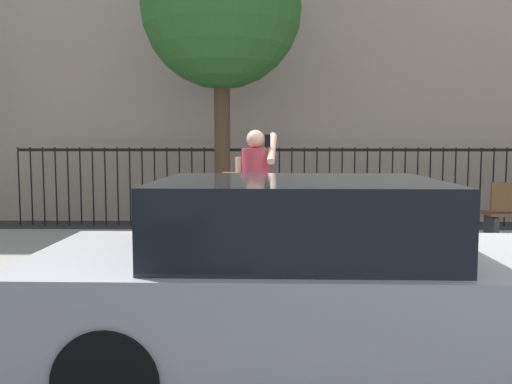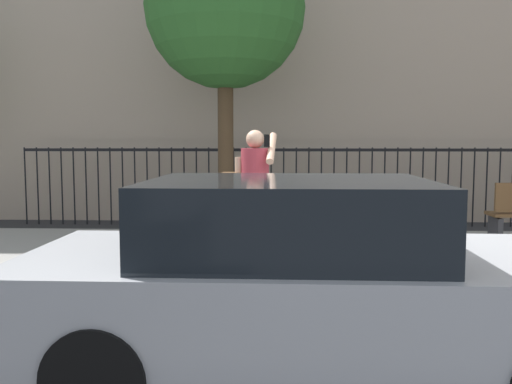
# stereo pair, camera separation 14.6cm
# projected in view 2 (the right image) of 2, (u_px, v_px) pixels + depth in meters

# --- Properties ---
(ground_plane) EXTENTS (60.00, 60.00, 0.00)m
(ground_plane) POSITION_uv_depth(u_px,v_px,m) (355.00, 316.00, 5.48)
(ground_plane) COLOR #28282B
(sidewalk) EXTENTS (28.00, 4.40, 0.15)m
(sidewalk) POSITION_uv_depth(u_px,v_px,m) (333.00, 261.00, 7.66)
(sidewalk) COLOR gray
(sidewalk) RESTS_ON ground
(iron_fence) EXTENTS (12.03, 0.04, 1.60)m
(iron_fence) POSITION_uv_depth(u_px,v_px,m) (315.00, 176.00, 11.25)
(iron_fence) COLOR black
(iron_fence) RESTS_ON ground
(parked_hatchback) EXTENTS (4.22, 1.90, 1.45)m
(parked_hatchback) POSITION_uv_depth(u_px,v_px,m) (310.00, 282.00, 4.02)
(parked_hatchback) COLOR #ADAFB5
(parked_hatchback) RESTS_ON ground
(pedestrian_on_phone) EXTENTS (0.67, 0.50, 1.71)m
(pedestrian_on_phone) POSITION_uv_depth(u_px,v_px,m) (253.00, 189.00, 6.73)
(pedestrian_on_phone) COLOR tan
(pedestrian_on_phone) RESTS_ON sidewalk
(street_tree_near) EXTENTS (2.84, 2.84, 5.50)m
(street_tree_near) POSITION_uv_depth(u_px,v_px,m) (225.00, 9.00, 9.78)
(street_tree_near) COLOR #4C3823
(street_tree_near) RESTS_ON ground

